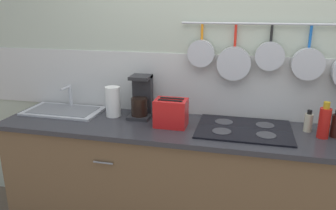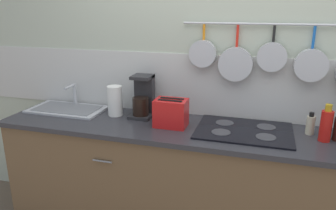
# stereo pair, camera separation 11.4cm
# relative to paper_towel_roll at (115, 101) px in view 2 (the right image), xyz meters

# --- Properties ---
(wall_back) EXTENTS (7.20, 0.16, 2.60)m
(wall_back) POSITION_rel_paper_towel_roll_xyz_m (0.90, 0.22, 0.24)
(wall_back) COLOR #B2BCA8
(wall_back) RESTS_ON ground_plane
(cabinet_base) EXTENTS (3.29, 0.57, 0.88)m
(cabinet_base) POSITION_rel_paper_towel_roll_xyz_m (0.90, -0.11, -0.59)
(cabinet_base) COLOR brown
(cabinet_base) RESTS_ON ground_plane
(countertop) EXTENTS (3.33, 0.59, 0.03)m
(countertop) POSITION_rel_paper_towel_roll_xyz_m (0.90, -0.11, -0.13)
(countertop) COLOR #2D2D33
(countertop) RESTS_ON cabinet_base
(sink_basin) EXTENTS (0.60, 0.33, 0.19)m
(sink_basin) POSITION_rel_paper_towel_roll_xyz_m (-0.43, 0.01, -0.10)
(sink_basin) COLOR #B7BABF
(sink_basin) RESTS_ON countertop
(paper_towel_roll) EXTENTS (0.11, 0.11, 0.23)m
(paper_towel_roll) POSITION_rel_paper_towel_roll_xyz_m (0.00, 0.00, 0.00)
(paper_towel_roll) COLOR white
(paper_towel_roll) RESTS_ON countertop
(coffee_maker) EXTENTS (0.16, 0.20, 0.32)m
(coffee_maker) POSITION_rel_paper_towel_roll_xyz_m (0.21, 0.05, 0.02)
(coffee_maker) COLOR #262628
(coffee_maker) RESTS_ON countertop
(toaster) EXTENTS (0.24, 0.16, 0.20)m
(toaster) POSITION_rel_paper_towel_roll_xyz_m (0.48, -0.11, -0.02)
(toaster) COLOR red
(toaster) RESTS_ON countertop
(cooktop) EXTENTS (0.63, 0.47, 0.01)m
(cooktop) POSITION_rel_paper_towel_roll_xyz_m (0.98, -0.06, -0.11)
(cooktop) COLOR black
(cooktop) RESTS_ON countertop
(bottle_cooking_wine) EXTENTS (0.05, 0.05, 0.15)m
(bottle_cooking_wine) POSITION_rel_paper_towel_roll_xyz_m (1.39, 0.01, -0.05)
(bottle_cooking_wine) COLOR #BFB799
(bottle_cooking_wine) RESTS_ON countertop
(bottle_olive_oil) EXTENTS (0.07, 0.07, 0.24)m
(bottle_olive_oil) POSITION_rel_paper_towel_roll_xyz_m (1.47, -0.08, -0.01)
(bottle_olive_oil) COLOR red
(bottle_olive_oil) RESTS_ON countertop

